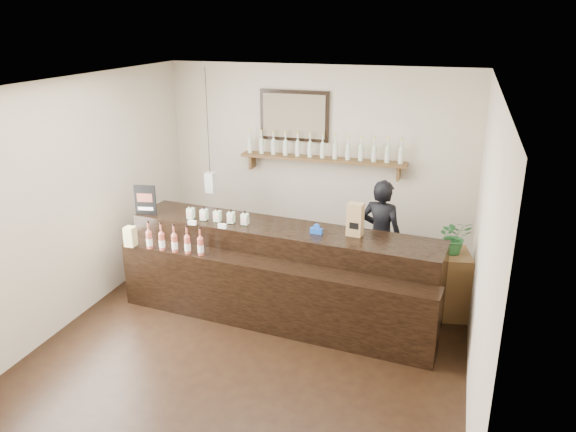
# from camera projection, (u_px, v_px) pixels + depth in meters

# --- Properties ---
(ground) EXTENTS (5.00, 5.00, 0.00)m
(ground) POSITION_uv_depth(u_px,v_px,m) (261.00, 335.00, 6.38)
(ground) COLOR black
(ground) RESTS_ON ground
(room_shell) EXTENTS (5.00, 5.00, 5.00)m
(room_shell) POSITION_uv_depth(u_px,v_px,m) (258.00, 192.00, 5.81)
(room_shell) COLOR beige
(room_shell) RESTS_ON ground
(back_wall_decor) EXTENTS (2.66, 0.96, 1.69)m
(back_wall_decor) POSITION_uv_depth(u_px,v_px,m) (306.00, 141.00, 7.97)
(back_wall_decor) COLOR brown
(back_wall_decor) RESTS_ON ground
(counter) EXTENTS (3.84, 1.35, 1.24)m
(counter) POSITION_uv_depth(u_px,v_px,m) (279.00, 275.00, 6.71)
(counter) COLOR black
(counter) RESTS_ON ground
(promo_sign) EXTENTS (0.27, 0.07, 0.38)m
(promo_sign) POSITION_uv_depth(u_px,v_px,m) (145.00, 200.00, 7.01)
(promo_sign) COLOR black
(promo_sign) RESTS_ON counter
(paper_bag) EXTENTS (0.19, 0.15, 0.38)m
(paper_bag) POSITION_uv_depth(u_px,v_px,m) (355.00, 220.00, 6.34)
(paper_bag) COLOR olive
(paper_bag) RESTS_ON counter
(tape_dispenser) EXTENTS (0.15, 0.07, 0.12)m
(tape_dispenser) POSITION_uv_depth(u_px,v_px,m) (316.00, 230.00, 6.43)
(tape_dispenser) COLOR #194CB1
(tape_dispenser) RESTS_ON counter
(side_cabinet) EXTENTS (0.50, 0.61, 0.79)m
(side_cabinet) POSITION_uv_depth(u_px,v_px,m) (450.00, 283.00, 6.72)
(side_cabinet) COLOR brown
(side_cabinet) RESTS_ON ground
(potted_plant) EXTENTS (0.46, 0.43, 0.42)m
(potted_plant) POSITION_uv_depth(u_px,v_px,m) (455.00, 236.00, 6.52)
(potted_plant) COLOR #28642F
(potted_plant) RESTS_ON side_cabinet
(shopkeeper) EXTENTS (0.70, 0.55, 1.70)m
(shopkeeper) POSITION_uv_depth(u_px,v_px,m) (381.00, 229.00, 7.19)
(shopkeeper) COLOR black
(shopkeeper) RESTS_ON ground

